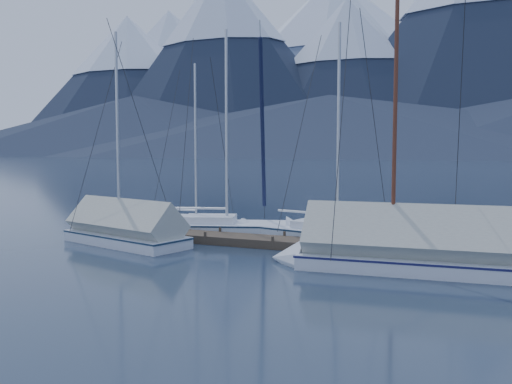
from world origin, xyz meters
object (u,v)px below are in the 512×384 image
(sailboat_open_left, at_px, (205,228))
(sailboat_open_mid, at_px, (239,229))
(sailboat_open_right, at_px, (349,238))
(person, at_px, (371,223))
(sailboat_covered_near, at_px, (387,253))
(sailboat_covered_far, at_px, (118,232))

(sailboat_open_left, distance_m, sailboat_open_mid, 1.77)
(sailboat_open_mid, height_order, sailboat_open_right, sailboat_open_mid)
(sailboat_open_mid, bearing_deg, sailboat_open_left, -179.47)
(sailboat_open_left, bearing_deg, person, -13.94)
(sailboat_open_right, relative_size, person, 6.55)
(sailboat_covered_near, bearing_deg, sailboat_open_left, 152.33)
(sailboat_open_right, bearing_deg, person, -52.72)
(sailboat_open_left, xyz_separation_m, sailboat_covered_near, (9.42, -4.94, 0.37))
(person, bearing_deg, sailboat_open_right, 39.49)
(sailboat_open_left, height_order, sailboat_open_mid, sailboat_open_mid)
(sailboat_covered_far, bearing_deg, person, 12.55)
(sailboat_open_right, bearing_deg, sailboat_covered_near, -62.75)
(sailboat_open_left, height_order, sailboat_open_right, sailboat_open_right)
(sailboat_covered_near, xyz_separation_m, person, (-1.08, 2.87, 0.59))
(sailboat_covered_near, bearing_deg, sailboat_open_right, 117.25)
(sailboat_open_mid, bearing_deg, sailboat_covered_near, -32.92)
(sailboat_open_right, height_order, sailboat_covered_far, sailboat_open_right)
(sailboat_open_left, height_order, person, sailboat_open_left)
(sailboat_open_mid, xyz_separation_m, sailboat_covered_far, (-3.63, -4.36, 0.29))
(sailboat_open_mid, relative_size, sailboat_covered_near, 0.99)
(sailboat_open_right, distance_m, sailboat_covered_near, 5.04)
(sailboat_open_mid, height_order, person, sailboat_open_mid)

